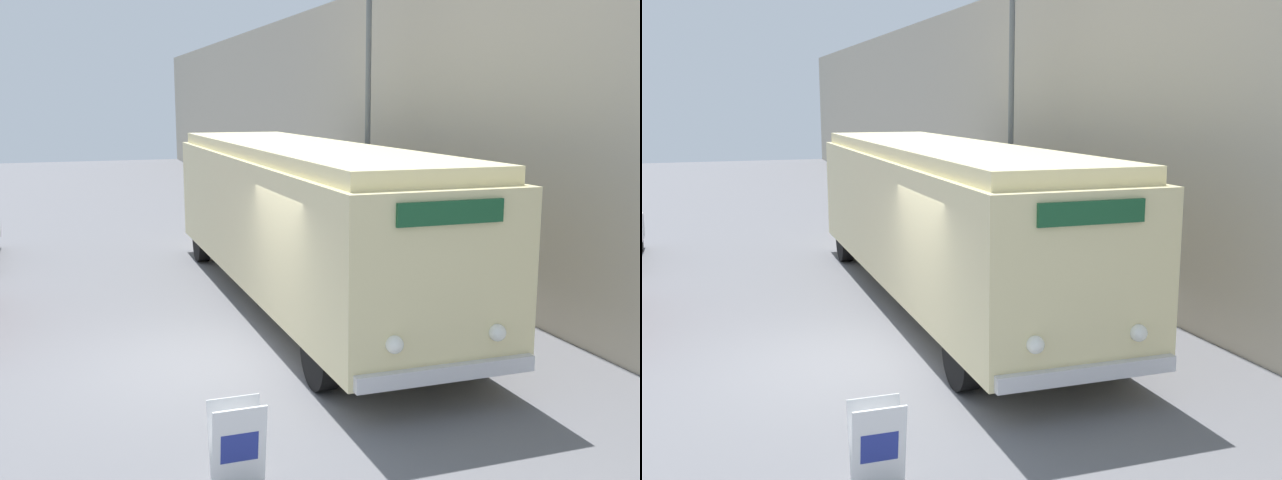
{
  "view_description": "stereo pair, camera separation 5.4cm",
  "coord_description": "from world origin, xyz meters",
  "views": [
    {
      "loc": [
        -1.93,
        -10.54,
        3.84
      ],
      "look_at": [
        1.76,
        -0.03,
        1.76
      ],
      "focal_mm": 42.0,
      "sensor_mm": 36.0,
      "label": 1
    },
    {
      "loc": [
        -1.88,
        -10.56,
        3.84
      ],
      "look_at": [
        1.76,
        -0.03,
        1.76
      ],
      "focal_mm": 42.0,
      "sensor_mm": 36.0,
      "label": 2
    }
  ],
  "objects": [
    {
      "name": "ground_plane",
      "position": [
        0.0,
        0.0,
        0.0
      ],
      "size": [
        80.0,
        80.0,
        0.0
      ],
      "primitive_type": "plane",
      "color": "slate"
    },
    {
      "name": "vintage_bus",
      "position": [
        2.36,
        2.83,
        1.73
      ],
      "size": [
        2.53,
        11.62,
        3.05
      ],
      "color": "black",
      "rests_on": "ground_plane"
    },
    {
      "name": "building_wall_right",
      "position": [
        5.84,
        10.0,
        3.3
      ],
      "size": [
        0.3,
        60.0,
        6.59
      ],
      "color": "#B2A893",
      "rests_on": "ground_plane"
    },
    {
      "name": "sign_board",
      "position": [
        -0.4,
        -3.72,
        0.44
      ],
      "size": [
        0.54,
        0.34,
        0.91
      ],
      "color": "gray",
      "rests_on": "ground_plane"
    },
    {
      "name": "streetlamp",
      "position": [
        4.55,
        4.72,
        4.72
      ],
      "size": [
        0.36,
        0.36,
        7.44
      ],
      "color": "#595E60",
      "rests_on": "ground_plane"
    }
  ]
}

